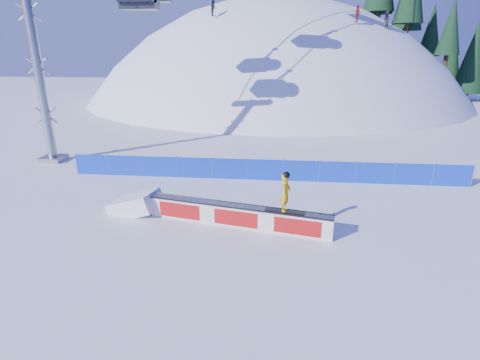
# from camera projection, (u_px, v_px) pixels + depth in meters

# --- Properties ---
(ground) EXTENTS (160.00, 160.00, 0.00)m
(ground) POSITION_uv_depth(u_px,v_px,m) (261.00, 213.00, 16.80)
(ground) COLOR white
(ground) RESTS_ON ground
(snow_hill) EXTENTS (64.00, 64.00, 64.00)m
(snow_hill) POSITION_uv_depth(u_px,v_px,m) (271.00, 208.00, 62.20)
(snow_hill) COLOR white
(snow_hill) RESTS_ON ground
(treeline) EXTENTS (20.30, 12.04, 19.33)m
(treeline) POSITION_uv_depth(u_px,v_px,m) (451.00, 31.00, 49.49)
(treeline) COLOR #362515
(treeline) RESTS_ON ground
(safety_fence) EXTENTS (22.05, 0.05, 1.30)m
(safety_fence) POSITION_uv_depth(u_px,v_px,m) (265.00, 170.00, 20.83)
(safety_fence) COLOR #1037CD
(safety_fence) RESTS_ON ground
(rail_box) EXTENTS (7.72, 2.16, 0.93)m
(rail_box) POSITION_uv_depth(u_px,v_px,m) (237.00, 216.00, 15.46)
(rail_box) COLOR white
(rail_box) RESTS_ON ground
(snow_ramp) EXTENTS (2.54, 1.88, 1.43)m
(snow_ramp) POSITION_uv_depth(u_px,v_px,m) (136.00, 211.00, 17.02)
(snow_ramp) COLOR white
(snow_ramp) RESTS_ON ground
(snowboarder) EXTENTS (1.59, 0.64, 1.64)m
(snowboarder) POSITION_uv_depth(u_px,v_px,m) (286.00, 192.00, 14.47)
(snowboarder) COLOR black
(snowboarder) RESTS_ON rail_box
(distant_skiers) EXTENTS (19.67, 9.23, 5.91)m
(distant_skiers) POSITION_uv_depth(u_px,v_px,m) (297.00, 3.00, 42.31)
(distant_skiers) COLOR black
(distant_skiers) RESTS_ON ground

